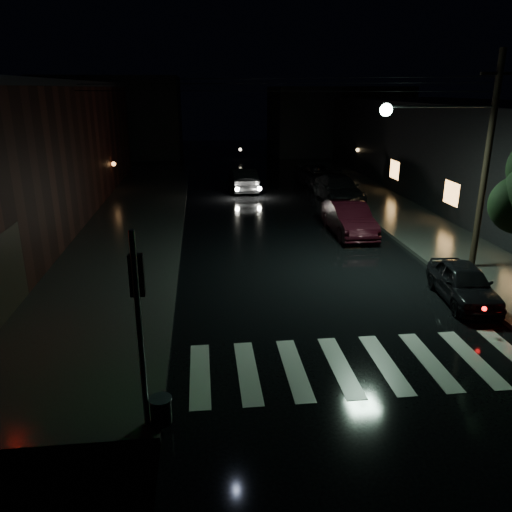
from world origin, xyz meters
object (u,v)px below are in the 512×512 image
object	(u,v)px
parked_car_c	(338,189)
oncoming_car	(243,179)
parked_car_d	(318,176)
parked_car_b	(349,219)
parked_car_a	(463,283)

from	to	relation	value
parked_car_c	oncoming_car	world-z (taller)	parked_car_c
parked_car_c	parked_car_d	size ratio (longest dim) A/B	1.08
parked_car_d	oncoming_car	world-z (taller)	oncoming_car
parked_car_b	parked_car_d	xyz separation A→B (m)	(1.51, 12.98, -0.08)
parked_car_a	parked_car_c	bearing A→B (deg)	96.49
parked_car_b	parked_car_c	size ratio (longest dim) A/B	0.86
parked_car_b	parked_car_a	bearing A→B (deg)	-79.44
oncoming_car	parked_car_c	bearing A→B (deg)	142.43
parked_car_c	parked_car_a	bearing A→B (deg)	-91.61
parked_car_a	parked_car_b	distance (m)	8.44
parked_car_a	parked_car_c	world-z (taller)	parked_car_c
parked_car_b	oncoming_car	world-z (taller)	parked_car_b
parked_car_a	oncoming_car	distance (m)	20.64
parked_car_c	oncoming_car	distance (m)	7.00
parked_car_c	oncoming_car	size ratio (longest dim) A/B	1.16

